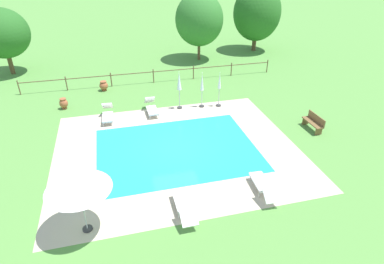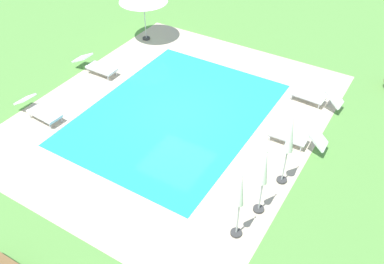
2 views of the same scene
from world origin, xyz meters
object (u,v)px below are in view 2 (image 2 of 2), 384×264
object	(u,v)px
patio_umbrella_closed_row_west	(240,199)
sun_lounger_north_far	(316,96)
sun_lounger_north_mid	(96,65)
patio_umbrella_closed_row_centre	(264,175)
patio_umbrella_closed_row_mid_west	(290,140)
sun_lounger_north_near_steps	(297,136)
sun_lounger_north_end	(39,109)

from	to	relation	value
patio_umbrella_closed_row_west	sun_lounger_north_far	bearing A→B (deg)	-178.72
sun_lounger_north_mid	patio_umbrella_closed_row_west	world-z (taller)	patio_umbrella_closed_row_west
sun_lounger_north_mid	patio_umbrella_closed_row_centre	xyz separation A→B (m)	(3.30, 9.02, 1.09)
sun_lounger_north_mid	patio_umbrella_closed_row_mid_west	distance (m)	9.43
patio_umbrella_closed_row_west	patio_umbrella_closed_row_centre	xyz separation A→B (m)	(-1.08, 0.18, 0.02)
sun_lounger_north_far	patio_umbrella_closed_row_centre	distance (m)	6.00
patio_umbrella_closed_row_mid_west	patio_umbrella_closed_row_centre	xyz separation A→B (m)	(1.43, -0.14, -0.23)
sun_lounger_north_near_steps	sun_lounger_north_mid	bearing A→B (deg)	-90.30
sun_lounger_north_mid	patio_umbrella_closed_row_centre	world-z (taller)	patio_umbrella_closed_row_centre
patio_umbrella_closed_row_mid_west	sun_lounger_north_near_steps	bearing A→B (deg)	-172.26
sun_lounger_north_mid	patio_umbrella_closed_row_west	size ratio (longest dim) A/B	0.91
sun_lounger_north_mid	sun_lounger_north_far	xyz separation A→B (m)	(-2.60, 8.68, 0.03)
sun_lounger_north_near_steps	sun_lounger_north_far	xyz separation A→B (m)	(-2.65, -0.22, -0.00)
sun_lounger_north_mid	patio_umbrella_closed_row_centre	distance (m)	9.66
sun_lounger_north_far	sun_lounger_north_mid	bearing A→B (deg)	-73.34
sun_lounger_north_end	patio_umbrella_closed_row_west	distance (m)	8.62
patio_umbrella_closed_row_mid_west	sun_lounger_north_far	bearing A→B (deg)	-173.99
sun_lounger_north_near_steps	sun_lounger_north_far	bearing A→B (deg)	-175.20
sun_lounger_north_mid	sun_lounger_north_end	xyz separation A→B (m)	(3.46, 0.33, 0.01)
sun_lounger_north_far	patio_umbrella_closed_row_west	world-z (taller)	patio_umbrella_closed_row_west
sun_lounger_north_mid	sun_lounger_north_far	size ratio (longest dim) A/B	1.05
sun_lounger_north_near_steps	patio_umbrella_closed_row_mid_west	size ratio (longest dim) A/B	0.80
patio_umbrella_closed_row_west	patio_umbrella_closed_row_mid_west	xyz separation A→B (m)	(-2.51, 0.31, 0.25)
sun_lounger_north_near_steps	patio_umbrella_closed_row_west	distance (m)	4.46
sun_lounger_north_far	patio_umbrella_closed_row_centre	size ratio (longest dim) A/B	0.86
sun_lounger_north_mid	sun_lounger_north_end	bearing A→B (deg)	5.39
sun_lounger_north_near_steps	sun_lounger_north_end	distance (m)	9.23
patio_umbrella_closed_row_mid_west	patio_umbrella_closed_row_centre	bearing A→B (deg)	-5.51
patio_umbrella_closed_row_mid_west	patio_umbrella_closed_row_centre	world-z (taller)	patio_umbrella_closed_row_mid_west
sun_lounger_north_end	patio_umbrella_closed_row_mid_west	size ratio (longest dim) A/B	0.84
sun_lounger_north_near_steps	patio_umbrella_closed_row_centre	distance (m)	3.42
sun_lounger_north_mid	patio_umbrella_closed_row_west	bearing A→B (deg)	63.63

